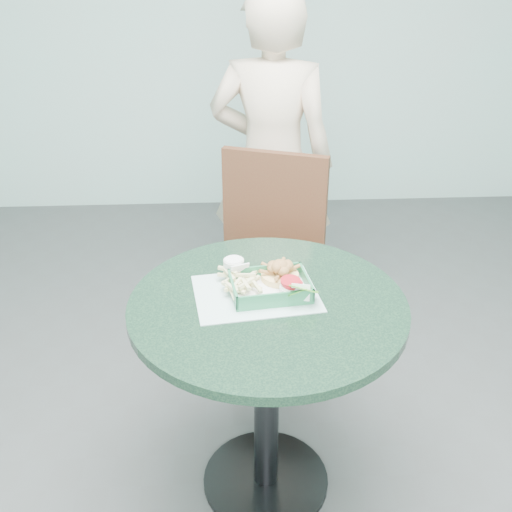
{
  "coord_description": "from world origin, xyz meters",
  "views": [
    {
      "loc": [
        -0.11,
        -1.49,
        1.75
      ],
      "look_at": [
        -0.03,
        0.1,
        0.87
      ],
      "focal_mm": 42.0,
      "sensor_mm": 36.0,
      "label": 1
    }
  ],
  "objects_px": {
    "food_basket": "(270,295)",
    "sauce_ramekin": "(238,267)",
    "cafe_table": "(267,352)",
    "crab_sandwich": "(282,276)",
    "dining_chair": "(276,250)",
    "diner_person": "(272,156)"
  },
  "relations": [
    {
      "from": "dining_chair",
      "to": "crab_sandwich",
      "type": "xyz_separation_m",
      "value": [
        -0.04,
        -0.67,
        0.27
      ]
    },
    {
      "from": "food_basket",
      "to": "sauce_ramekin",
      "type": "distance_m",
      "value": 0.15
    },
    {
      "from": "dining_chair",
      "to": "crab_sandwich",
      "type": "bearing_deg",
      "value": -73.78
    },
    {
      "from": "dining_chair",
      "to": "diner_person",
      "type": "height_order",
      "value": "diner_person"
    },
    {
      "from": "crab_sandwich",
      "to": "dining_chair",
      "type": "bearing_deg",
      "value": 86.76
    },
    {
      "from": "food_basket",
      "to": "sauce_ramekin",
      "type": "xyz_separation_m",
      "value": [
        -0.09,
        0.11,
        0.04
      ]
    },
    {
      "from": "dining_chair",
      "to": "sauce_ramekin",
      "type": "relative_size",
      "value": 14.28
    },
    {
      "from": "diner_person",
      "to": "crab_sandwich",
      "type": "relative_size",
      "value": 14.21
    },
    {
      "from": "dining_chair",
      "to": "food_basket",
      "type": "relative_size",
      "value": 3.98
    },
    {
      "from": "dining_chair",
      "to": "cafe_table",
      "type": "bearing_deg",
      "value": -77.24
    },
    {
      "from": "cafe_table",
      "to": "diner_person",
      "type": "distance_m",
      "value": 1.15
    },
    {
      "from": "dining_chair",
      "to": "diner_person",
      "type": "relative_size",
      "value": 0.56
    },
    {
      "from": "cafe_table",
      "to": "sauce_ramekin",
      "type": "bearing_deg",
      "value": 118.7
    },
    {
      "from": "food_basket",
      "to": "sauce_ramekin",
      "type": "bearing_deg",
      "value": 130.17
    },
    {
      "from": "cafe_table",
      "to": "food_basket",
      "type": "height_order",
      "value": "food_basket"
    },
    {
      "from": "dining_chair",
      "to": "crab_sandwich",
      "type": "relative_size",
      "value": 7.95
    },
    {
      "from": "diner_person",
      "to": "cafe_table",
      "type": "bearing_deg",
      "value": 99.44
    },
    {
      "from": "cafe_table",
      "to": "crab_sandwich",
      "type": "relative_size",
      "value": 7.14
    },
    {
      "from": "sauce_ramekin",
      "to": "diner_person",
      "type": "bearing_deg",
      "value": 79.54
    },
    {
      "from": "dining_chair",
      "to": "food_basket",
      "type": "distance_m",
      "value": 0.76
    },
    {
      "from": "sauce_ramekin",
      "to": "cafe_table",
      "type": "bearing_deg",
      "value": -61.3
    },
    {
      "from": "cafe_table",
      "to": "crab_sandwich",
      "type": "xyz_separation_m",
      "value": [
        0.05,
        0.09,
        0.22
      ]
    }
  ]
}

